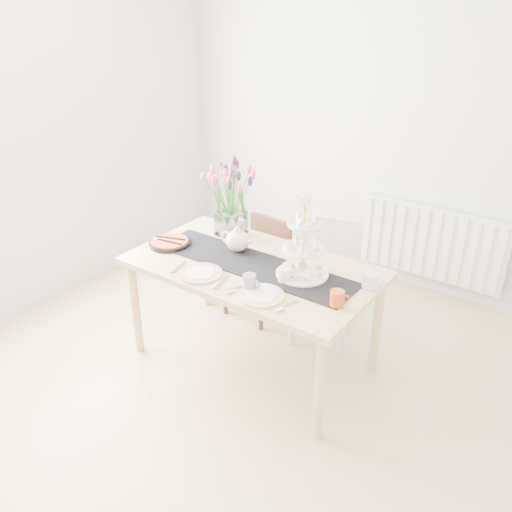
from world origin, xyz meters
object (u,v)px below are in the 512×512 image
Objects in this scene: cream_jug at (370,281)px; mug_grey at (250,282)px; tulip_vase at (230,188)px; tart_tin at (170,243)px; plate_left at (200,273)px; teapot at (238,241)px; mug_orange at (337,299)px; chair_white at (327,270)px; cake_stand at (303,256)px; dining_table at (253,275)px; chair_brown at (263,260)px; radiator at (432,243)px; mug_white at (285,275)px; plate_right at (261,296)px.

mug_grey is (-0.57, -0.43, 0.00)m from cream_jug.
tulip_vase reaches higher than cream_jug.
tart_tin is 1.04× the size of plate_left.
mug_orange is (0.87, -0.23, -0.03)m from teapot.
tart_tin is at bearing -156.27° from chair_white.
mug_orange is at bearing -21.68° from tulip_vase.
dining_table is at bearing -170.74° from cake_stand.
chair_brown is 2.95× the size of teapot.
mug_orange is (0.03, -1.77, 0.35)m from radiator.
mug_grey is (0.81, -0.17, 0.03)m from tart_tin.
mug_white is at bearing -43.84° from chair_brown.
teapot is 0.94× the size of plate_left.
teapot is (0.21, -0.20, -0.27)m from tulip_vase.
dining_table is 1.82× the size of chair_white.
dining_table is 0.41m from plate_right.
cream_jug is (0.40, 0.11, -0.09)m from cake_stand.
cream_jug is at bearing 10.61° from tart_tin.
plate_right is (-0.37, -1.93, 0.31)m from radiator.
dining_table is at bearing 135.22° from mug_orange.
cream_jug is at bearing -6.54° from tulip_vase.
tulip_vase is at bearing 124.69° from mug_orange.
mug_orange is at bearing -122.27° from cream_jug.
mug_orange is at bearing 10.63° from plate_left.
plate_right reaches higher than radiator.
cream_jug is (0.73, 0.17, 0.12)m from dining_table.
dining_table is 17.22× the size of cream_jug.
tulip_vase is at bearing 161.96° from cake_stand.
cake_stand is 0.38m from plate_right.
chair_white is 3.20× the size of plate_left.
tulip_vase is 1.19m from cream_jug.
mug_grey is (0.50, -0.86, 0.36)m from chair_brown.
mug_orange is 0.44m from plate_right.
mug_orange reaches higher than chair_brown.
tulip_vase reaches higher than tart_tin.
tulip_vase is 6.86× the size of cream_jug.
plate_left is (0.15, -0.89, 0.32)m from chair_brown.
cake_stand is at bearing -35.80° from chair_brown.
cake_stand reaches higher than chair_brown.
mug_white is 0.53m from plate_left.
radiator is 4.42× the size of plate_right.
dining_table is at bearing -111.47° from radiator.
chair_brown is at bearing 99.22° from plate_left.
mug_grey is at bearing -104.12° from radiator.
chair_white reaches higher than mug_white.
tart_tin is 2.97× the size of mug_orange.
plate_left is at bearing -90.36° from teapot.
tulip_vase reaches higher than dining_table.
cake_stand is (-0.31, -1.58, 0.44)m from radiator.
radiator is 4.22× the size of tart_tin.
teapot is at bearing 131.49° from mug_orange.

